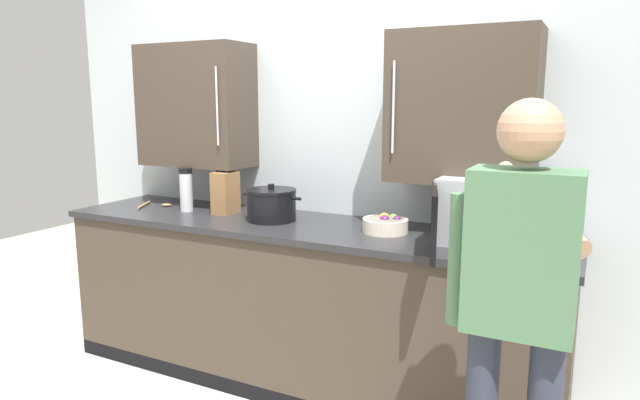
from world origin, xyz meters
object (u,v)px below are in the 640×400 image
object	(u,v)px
thermos_flask	(186,190)
wooden_spoon	(155,205)
microwave_oven	(494,211)
knife_block	(225,192)
stock_pot	(271,205)
fruit_bowl	(386,224)
person_figure	(518,297)

from	to	relation	value
thermos_flask	wooden_spoon	world-z (taller)	thermos_flask
microwave_oven	wooden_spoon	bearing A→B (deg)	-179.61
wooden_spoon	microwave_oven	bearing A→B (deg)	0.39
microwave_oven	thermos_flask	xyz separation A→B (m)	(-1.79, -0.05, -0.02)
thermos_flask	knife_block	xyz separation A→B (m)	(0.25, 0.05, -0.01)
stock_pot	fruit_bowl	bearing A→B (deg)	1.88
microwave_oven	stock_pot	distance (m)	1.20
microwave_oven	fruit_bowl	world-z (taller)	microwave_oven
stock_pot	person_figure	bearing A→B (deg)	-28.30
thermos_flask	wooden_spoon	xyz separation A→B (m)	(-0.29, 0.03, -0.12)
thermos_flask	person_figure	xyz separation A→B (m)	(2.01, -0.75, -0.10)
stock_pot	wooden_spoon	bearing A→B (deg)	178.58
microwave_oven	fruit_bowl	distance (m)	0.54
person_figure	wooden_spoon	bearing A→B (deg)	161.17
knife_block	person_figure	world-z (taller)	person_figure
wooden_spoon	knife_block	world-z (taller)	knife_block
microwave_oven	fruit_bowl	size ratio (longest dim) A/B	3.22
thermos_flask	wooden_spoon	distance (m)	0.31
microwave_oven	person_figure	bearing A→B (deg)	-74.57
knife_block	fruit_bowl	bearing A→B (deg)	-1.10
stock_pot	microwave_oven	bearing A→B (deg)	1.73
wooden_spoon	person_figure	distance (m)	2.42
fruit_bowl	thermos_flask	distance (m)	1.27
fruit_bowl	wooden_spoon	xyz separation A→B (m)	(-1.55, -0.00, -0.03)
thermos_flask	fruit_bowl	bearing A→B (deg)	1.54
microwave_oven	wooden_spoon	distance (m)	2.08
microwave_oven	person_figure	size ratio (longest dim) A/B	0.47
fruit_bowl	thermos_flask	bearing A→B (deg)	-178.46
person_figure	stock_pot	bearing A→B (deg)	151.70
fruit_bowl	knife_block	bearing A→B (deg)	178.90
fruit_bowl	wooden_spoon	bearing A→B (deg)	-180.00
stock_pot	wooden_spoon	size ratio (longest dim) A/B	1.65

